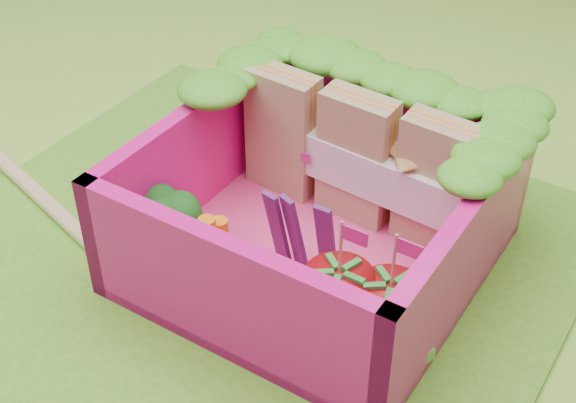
# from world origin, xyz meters

# --- Properties ---
(ground) EXTENTS (14.00, 14.00, 0.00)m
(ground) POSITION_xyz_m (0.00, 0.00, 0.00)
(ground) COLOR #92D23B
(ground) RESTS_ON ground
(placemat) EXTENTS (2.60, 2.60, 0.03)m
(placemat) POSITION_xyz_m (0.00, 0.00, 0.01)
(placemat) COLOR #59A525
(placemat) RESTS_ON ground
(bento_floor) EXTENTS (1.30, 1.30, 0.05)m
(bento_floor) POSITION_xyz_m (0.28, 0.24, 0.06)
(bento_floor) COLOR #F23D83
(bento_floor) RESTS_ON placemat
(bento_box) EXTENTS (1.30, 1.30, 0.55)m
(bento_box) POSITION_xyz_m (0.28, 0.24, 0.31)
(bento_box) COLOR #F11488
(bento_box) RESTS_ON placemat
(lettuce_ruffle) EXTENTS (1.43, 0.83, 0.11)m
(lettuce_ruffle) POSITION_xyz_m (0.28, 0.71, 0.64)
(lettuce_ruffle) COLOR #318A19
(lettuce_ruffle) RESTS_ON bento_box
(sandwich_stack) EXTENTS (1.07, 0.24, 0.58)m
(sandwich_stack) POSITION_xyz_m (0.28, 0.56, 0.36)
(sandwich_stack) COLOR #A27B55
(sandwich_stack) RESTS_ON bento_floor
(broccoli) EXTENTS (0.33, 0.33, 0.24)m
(broccoli) POSITION_xyz_m (-0.21, -0.08, 0.25)
(broccoli) COLOR #5BA04D
(broccoli) RESTS_ON bento_floor
(carrot_sticks) EXTENTS (0.08, 0.13, 0.28)m
(carrot_sticks) POSITION_xyz_m (-0.01, -0.08, 0.21)
(carrot_sticks) COLOR orange
(carrot_sticks) RESTS_ON bento_floor
(purple_wedges) EXTENTS (0.27, 0.06, 0.38)m
(purple_wedges) POSITION_xyz_m (0.28, 0.09, 0.27)
(purple_wedges) COLOR #4C195A
(purple_wedges) RESTS_ON bento_floor
(strawberry_left) EXTENTS (0.26, 0.26, 0.50)m
(strawberry_left) POSITION_xyz_m (0.56, -0.09, 0.21)
(strawberry_left) COLOR red
(strawberry_left) RESTS_ON bento_floor
(strawberry_right) EXTENTS (0.25, 0.25, 0.49)m
(strawberry_right) POSITION_xyz_m (0.74, -0.04, 0.21)
(strawberry_right) COLOR red
(strawberry_right) RESTS_ON bento_floor
(snap_peas) EXTENTS (0.64, 0.36, 0.05)m
(snap_peas) POSITION_xyz_m (0.60, -0.09, 0.11)
(snap_peas) COLOR #63AB35
(snap_peas) RESTS_ON bento_floor
(chopsticks) EXTENTS (2.22, 0.67, 0.04)m
(chopsticks) POSITION_xyz_m (-1.12, -0.06, 0.05)
(chopsticks) COLOR tan
(chopsticks) RESTS_ON placemat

